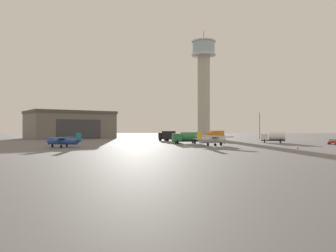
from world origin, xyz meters
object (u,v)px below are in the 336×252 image
object	(u,v)px
control_tower	(204,78)
truck_box_orange	(215,135)
airplane_blue	(64,141)
traffic_cone_near_left	(298,147)
truck_fuel_tanker_green	(187,137)
truck_box_black	(167,135)
light_post_west	(260,124)
airplane_silver	(212,139)
truck_fuel_tanker_white	(274,137)
car_red	(334,141)

from	to	relation	value
control_tower	truck_box_orange	bearing A→B (deg)	-89.10
airplane_blue	traffic_cone_near_left	size ratio (longest dim) A/B	16.59
truck_fuel_tanker_green	traffic_cone_near_left	bearing A→B (deg)	122.79
truck_box_black	traffic_cone_near_left	distance (m)	46.60
truck_box_orange	light_post_west	world-z (taller)	light_post_west
truck_box_black	truck_box_orange	xyz separation A→B (m)	(15.14, 1.69, 0.03)
control_tower	airplane_blue	size ratio (longest dim) A/B	4.20
airplane_silver	truck_fuel_tanker_white	distance (m)	24.66
truck_fuel_tanker_white	car_red	xyz separation A→B (m)	(11.90, -8.64, -0.87)
control_tower	truck_box_orange	size ratio (longest dim) A/B	7.12
truck_fuel_tanker_green	traffic_cone_near_left	distance (m)	29.29
airplane_silver	car_red	distance (m)	31.58
airplane_blue	light_post_west	distance (m)	73.35
airplane_silver	truck_fuel_tanker_green	xyz separation A→B (m)	(-5.09, 11.21, 0.14)
truck_fuel_tanker_green	light_post_west	bearing A→B (deg)	-141.85
truck_box_orange	car_red	size ratio (longest dim) A/B	1.35
truck_box_orange	light_post_west	distance (m)	22.11
airplane_silver	car_red	xyz separation A→B (m)	(30.71, 7.32, -0.78)
truck_box_black	light_post_west	size ratio (longest dim) A/B	0.66
traffic_cone_near_left	car_red	bearing A→B (deg)	47.95
truck_box_black	truck_fuel_tanker_white	bearing A→B (deg)	-151.02
airplane_silver	light_post_west	xyz separation A→B (m)	(22.75, 43.67, 4.10)
car_red	airplane_blue	bearing A→B (deg)	-46.07
truck_box_orange	car_red	bearing A→B (deg)	125.53
truck_fuel_tanker_green	truck_box_orange	world-z (taller)	truck_box_orange
airplane_blue	truck_box_orange	bearing A→B (deg)	-122.69
control_tower	airplane_silver	size ratio (longest dim) A/B	4.32
truck_box_black	traffic_cone_near_left	bearing A→B (deg)	176.66
airplane_silver	car_red	world-z (taller)	airplane_silver
airplane_blue	airplane_silver	size ratio (longest dim) A/B	1.03
car_red	light_post_west	xyz separation A→B (m)	(-7.95, 36.36, 4.88)
control_tower	truck_fuel_tanker_white	world-z (taller)	control_tower
control_tower	truck_box_black	xyz separation A→B (m)	(-14.69, -30.41, -22.37)
light_post_west	car_red	bearing A→B (deg)	-77.66
airplane_silver	truck_box_orange	size ratio (longest dim) A/B	1.65
airplane_blue	truck_box_black	size ratio (longest dim) A/B	1.65
truck_fuel_tanker_green	light_post_west	world-z (taller)	light_post_west
truck_box_orange	light_post_west	bearing A→B (deg)	-156.06
truck_box_black	truck_box_orange	size ratio (longest dim) A/B	1.03
airplane_blue	truck_box_orange	world-z (taller)	truck_box_orange
control_tower	airplane_silver	world-z (taller)	control_tower
airplane_silver	car_red	size ratio (longest dim) A/B	2.22
truck_box_black	car_red	world-z (taller)	truck_box_black
truck_box_orange	car_red	distance (m)	34.89
airplane_blue	truck_box_orange	distance (m)	51.69
truck_fuel_tanker_green	car_red	xyz separation A→B (m)	(35.79, -3.89, -0.92)
truck_fuel_tanker_green	truck_box_orange	bearing A→B (deg)	-128.45
truck_box_black	car_red	xyz separation A→B (m)	(40.77, -21.96, -0.97)
airplane_blue	car_red	world-z (taller)	airplane_blue
airplane_blue	traffic_cone_near_left	world-z (taller)	airplane_blue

